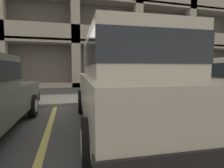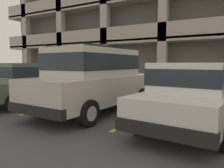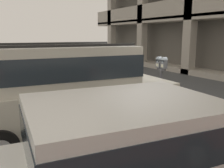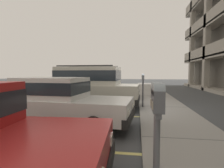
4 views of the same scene
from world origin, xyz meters
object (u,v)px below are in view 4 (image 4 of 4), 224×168
object	(u,v)px
parking_meter_near	(143,82)
parking_meter_far	(157,118)
silver_suv	(89,85)
red_sedan	(100,86)
dark_hatchback	(58,100)

from	to	relation	value
parking_meter_near	parking_meter_far	xyz separation A→B (m)	(6.30, -0.05, -0.04)
silver_suv	parking_meter_far	distance (m)	6.84
silver_suv	parking_meter_near	xyz separation A→B (m)	(0.07, 2.57, 0.17)
parking_meter_far	red_sedan	bearing A→B (deg)	-164.44
red_sedan	silver_suv	bearing A→B (deg)	3.28
dark_hatchback	parking_meter_near	xyz separation A→B (m)	(-2.97, 2.74, 0.43)
dark_hatchback	parking_meter_far	xyz separation A→B (m)	(3.32, 2.69, 0.39)
dark_hatchback	parking_meter_far	size ratio (longest dim) A/B	3.15
red_sedan	dark_hatchback	size ratio (longest dim) A/B	0.98
parking_meter_far	dark_hatchback	bearing A→B (deg)	-140.99
dark_hatchback	parking_meter_far	world-z (taller)	parking_meter_far
dark_hatchback	parking_meter_near	world-z (taller)	parking_meter_near
red_sedan	parking_meter_near	world-z (taller)	parking_meter_near
red_sedan	parking_meter_far	distance (m)	9.72
dark_hatchback	parking_meter_far	distance (m)	4.30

